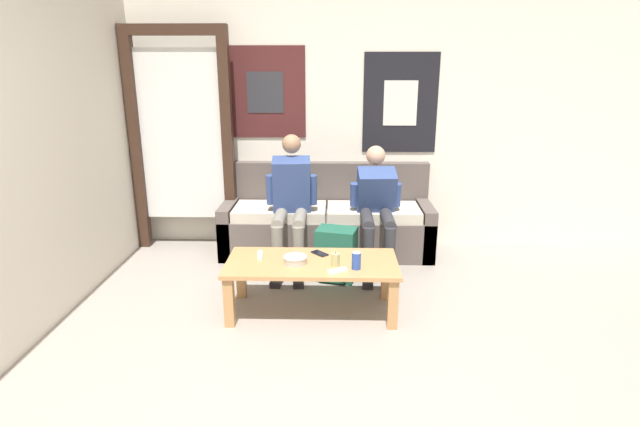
{
  "coord_description": "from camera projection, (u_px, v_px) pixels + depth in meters",
  "views": [
    {
      "loc": [
        -0.0,
        -2.19,
        1.79
      ],
      "look_at": [
        -0.1,
        1.68,
        0.63
      ],
      "focal_mm": 28.0,
      "sensor_mm": 36.0,
      "label": 1
    }
  ],
  "objects": [
    {
      "name": "ground_plane",
      "position": [
        331.0,
        421.0,
        2.61
      ],
      "size": [
        18.0,
        18.0,
        0.0
      ],
      "primitive_type": "plane",
      "color": "gray"
    },
    {
      "name": "wall_back",
      "position": [
        334.0,
        119.0,
        4.96
      ],
      "size": [
        10.0,
        0.07,
        2.55
      ],
      "color": "silver",
      "rests_on": "ground_plane"
    },
    {
      "name": "door_frame",
      "position": [
        181.0,
        129.0,
        4.81
      ],
      "size": [
        1.0,
        0.1,
        2.15
      ],
      "color": "#382319",
      "rests_on": "ground_plane"
    },
    {
      "name": "couch",
      "position": [
        327.0,
        223.0,
        4.93
      ],
      "size": [
        2.03,
        0.67,
        0.85
      ],
      "color": "#564C47",
      "rests_on": "ground_plane"
    },
    {
      "name": "coffee_table",
      "position": [
        312.0,
        270.0,
        3.68
      ],
      "size": [
        1.26,
        0.58,
        0.4
      ],
      "color": "#B27F4C",
      "rests_on": "ground_plane"
    },
    {
      "name": "person_seated_adult",
      "position": [
        291.0,
        199.0,
        4.48
      ],
      "size": [
        0.47,
        0.82,
        1.19
      ],
      "color": "gray",
      "rests_on": "ground_plane"
    },
    {
      "name": "person_seated_teen",
      "position": [
        377.0,
        204.0,
        4.48
      ],
      "size": [
        0.47,
        0.89,
        1.08
      ],
      "color": "#2D2D33",
      "rests_on": "ground_plane"
    },
    {
      "name": "backpack",
      "position": [
        336.0,
        256.0,
        4.28
      ],
      "size": [
        0.38,
        0.33,
        0.46
      ],
      "color": "#1E5642",
      "rests_on": "ground_plane"
    },
    {
      "name": "ceramic_bowl",
      "position": [
        296.0,
        259.0,
        3.62
      ],
      "size": [
        0.18,
        0.18,
        0.06
      ],
      "color": "#B7B2A8",
      "rests_on": "coffee_table"
    },
    {
      "name": "pillar_candle",
      "position": [
        336.0,
        259.0,
        3.58
      ],
      "size": [
        0.06,
        0.06,
        0.1
      ],
      "color": "tan",
      "rests_on": "coffee_table"
    },
    {
      "name": "drink_can_blue",
      "position": [
        357.0,
        261.0,
        3.51
      ],
      "size": [
        0.07,
        0.07,
        0.12
      ],
      "color": "#28479E",
      "rests_on": "coffee_table"
    },
    {
      "name": "game_controller_near_left",
      "position": [
        337.0,
        271.0,
        3.47
      ],
      "size": [
        0.14,
        0.1,
        0.03
      ],
      "color": "white",
      "rests_on": "coffee_table"
    },
    {
      "name": "game_controller_near_right",
      "position": [
        260.0,
        255.0,
        3.75
      ],
      "size": [
        0.05,
        0.15,
        0.03
      ],
      "color": "white",
      "rests_on": "coffee_table"
    },
    {
      "name": "cell_phone",
      "position": [
        320.0,
        253.0,
        3.81
      ],
      "size": [
        0.14,
        0.14,
        0.01
      ],
      "color": "black",
      "rests_on": "coffee_table"
    }
  ]
}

